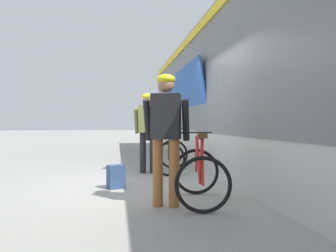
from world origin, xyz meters
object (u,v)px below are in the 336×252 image
object	(u,v)px
train_car	(315,75)
cyclist_near_in_olive	(148,125)
backpack_on_platform	(116,177)
cyclist_far_in_dark	(166,127)
bicycle_far_red	(199,174)
bicycle_near_black	(171,154)

from	to	relation	value
train_car	cyclist_near_in_olive	world-z (taller)	train_car
train_car	backpack_on_platform	world-z (taller)	train_car
backpack_on_platform	train_car	bearing A→B (deg)	-26.13
cyclist_far_in_dark	bicycle_far_red	bearing A→B (deg)	10.89
cyclist_far_in_dark	backpack_on_platform	xyz separation A→B (m)	(-0.66, 1.24, -0.85)
bicycle_near_black	bicycle_far_red	xyz separation A→B (m)	(-0.07, -2.65, 0.00)
cyclist_far_in_dark	bicycle_far_red	world-z (taller)	cyclist_far_in_dark
cyclist_far_in_dark	bicycle_far_red	xyz separation A→B (m)	(0.48, 0.09, -0.65)
cyclist_near_in_olive	cyclist_far_in_dark	bearing A→B (deg)	-90.58
train_car	backpack_on_platform	bearing A→B (deg)	175.17
cyclist_far_in_dark	backpack_on_platform	bearing A→B (deg)	118.22
cyclist_far_in_dark	bicycle_far_red	distance (m)	0.82
cyclist_near_in_olive	bicycle_near_black	xyz separation A→B (m)	(0.52, 0.02, -0.65)
train_car	backpack_on_platform	xyz separation A→B (m)	(-3.50, 0.30, -1.77)
bicycle_far_red	backpack_on_platform	xyz separation A→B (m)	(-1.15, 1.14, -0.20)
train_car	bicycle_far_red	world-z (taller)	train_car
train_car	cyclist_far_in_dark	size ratio (longest dim) A/B	11.05
cyclist_near_in_olive	backpack_on_platform	bearing A→B (deg)	-115.01
cyclist_far_in_dark	bicycle_near_black	bearing A→B (deg)	78.65
bicycle_near_black	bicycle_far_red	distance (m)	2.65
backpack_on_platform	bicycle_near_black	bearing A→B (deg)	29.79
cyclist_far_in_dark	bicycle_near_black	xyz separation A→B (m)	(0.55, 2.74, -0.65)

